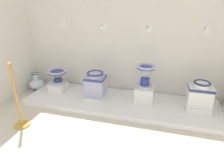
# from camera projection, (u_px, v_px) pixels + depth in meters

# --- Properties ---
(wall_back) EXTENTS (4.40, 0.06, 2.92)m
(wall_back) POSITION_uv_depth(u_px,v_px,m) (127.00, 22.00, 3.47)
(wall_back) COLOR silver
(wall_back) RESTS_ON ground_plane
(display_platform) EXTENTS (3.58, 1.01, 0.08)m
(display_platform) POSITION_uv_depth(u_px,v_px,m) (120.00, 102.00, 3.49)
(display_platform) COLOR white
(display_platform) RESTS_ON ground_plane
(plinth_block_squat_floral) EXTENTS (0.30, 0.31, 0.16)m
(plinth_block_squat_floral) POSITION_uv_depth(u_px,v_px,m) (59.00, 87.00, 3.85)
(plinth_block_squat_floral) COLOR white
(plinth_block_squat_floral) RESTS_ON display_platform
(antique_toilet_squat_floral) EXTENTS (0.39, 0.39, 0.29)m
(antique_toilet_squat_floral) POSITION_uv_depth(u_px,v_px,m) (57.00, 75.00, 3.75)
(antique_toilet_squat_floral) COLOR #ADB1CD
(antique_toilet_squat_floral) RESTS_ON plinth_block_squat_floral
(plinth_block_slender_white) EXTENTS (0.35, 0.38, 0.05)m
(plinth_block_slender_white) POSITION_uv_depth(u_px,v_px,m) (96.00, 96.00, 3.58)
(plinth_block_slender_white) COLOR white
(plinth_block_slender_white) RESTS_ON display_platform
(antique_toilet_slender_white) EXTENTS (0.36, 0.31, 0.47)m
(antique_toilet_slender_white) POSITION_uv_depth(u_px,v_px,m) (95.00, 83.00, 3.48)
(antique_toilet_slender_white) COLOR #ABAECF
(antique_toilet_slender_white) RESTS_ON plinth_block_slender_white
(plinth_block_tall_cobalt) EXTENTS (0.33, 0.31, 0.28)m
(plinth_block_tall_cobalt) POSITION_uv_depth(u_px,v_px,m) (144.00, 94.00, 3.41)
(plinth_block_tall_cobalt) COLOR white
(plinth_block_tall_cobalt) RESTS_ON display_platform
(antique_toilet_tall_cobalt) EXTENTS (0.33, 0.33, 0.42)m
(antique_toilet_tall_cobalt) POSITION_uv_depth(u_px,v_px,m) (145.00, 74.00, 3.26)
(antique_toilet_tall_cobalt) COLOR #B3B8CE
(antique_toilet_tall_cobalt) RESTS_ON plinth_block_tall_cobalt
(plinth_block_broad_patterned) EXTENTS (0.38, 0.31, 0.09)m
(plinth_block_broad_patterned) POSITION_uv_depth(u_px,v_px,m) (197.00, 107.00, 3.16)
(plinth_block_broad_patterned) COLOR white
(plinth_block_broad_patterned) RESTS_ON display_platform
(antique_toilet_broad_patterned) EXTENTS (0.39, 0.27, 0.43)m
(antique_toilet_broad_patterned) POSITION_uv_depth(u_px,v_px,m) (200.00, 93.00, 3.06)
(antique_toilet_broad_patterned) COLOR white
(antique_toilet_broad_patterned) RESTS_ON plinth_block_broad_patterned
(info_placard_first) EXTENTS (0.10, 0.01, 0.14)m
(info_placard_first) POSITION_uv_depth(u_px,v_px,m) (63.00, 23.00, 3.77)
(info_placard_first) COLOR white
(info_placard_second) EXTENTS (0.13, 0.01, 0.11)m
(info_placard_second) POSITION_uv_depth(u_px,v_px,m) (104.00, 27.00, 3.58)
(info_placard_second) COLOR white
(info_placard_third) EXTENTS (0.10, 0.01, 0.13)m
(info_placard_third) POSITION_uv_depth(u_px,v_px,m) (149.00, 29.00, 3.38)
(info_placard_third) COLOR white
(info_placard_fourth) EXTENTS (0.09, 0.01, 0.13)m
(info_placard_fourth) POSITION_uv_depth(u_px,v_px,m) (206.00, 31.00, 3.15)
(info_placard_fourth) COLOR white
(decorative_vase_spare) EXTENTS (0.32, 0.32, 0.39)m
(decorative_vase_spare) POSITION_uv_depth(u_px,v_px,m) (37.00, 83.00, 4.05)
(decorative_vase_spare) COLOR #285682
(decorative_vase_spare) RESTS_ON ground_plane
(stanchion_post_near_left) EXTENTS (0.24, 0.24, 1.03)m
(stanchion_post_near_left) POSITION_uv_depth(u_px,v_px,m) (18.00, 107.00, 2.78)
(stanchion_post_near_left) COLOR gold
(stanchion_post_near_left) RESTS_ON ground_plane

